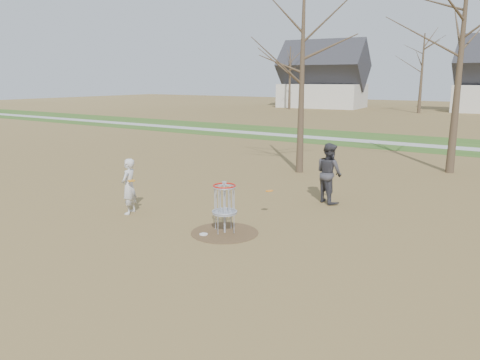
# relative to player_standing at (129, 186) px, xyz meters

# --- Properties ---
(ground) EXTENTS (160.00, 160.00, 0.00)m
(ground) POSITION_rel_player_standing_xyz_m (3.44, 0.10, -0.84)
(ground) COLOR brown
(ground) RESTS_ON ground
(green_band) EXTENTS (160.00, 8.00, 0.01)m
(green_band) POSITION_rel_player_standing_xyz_m (3.44, 21.10, -0.84)
(green_band) COLOR #2D5119
(green_band) RESTS_ON ground
(footpath) EXTENTS (160.00, 1.50, 0.01)m
(footpath) POSITION_rel_player_standing_xyz_m (3.44, 20.10, -0.83)
(footpath) COLOR #9E9E99
(footpath) RESTS_ON green_band
(dirt_circle) EXTENTS (1.80, 1.80, 0.01)m
(dirt_circle) POSITION_rel_player_standing_xyz_m (3.44, 0.10, -0.84)
(dirt_circle) COLOR #47331E
(dirt_circle) RESTS_ON ground
(player_standing) EXTENTS (0.58, 0.71, 1.68)m
(player_standing) POSITION_rel_player_standing_xyz_m (0.00, 0.00, 0.00)
(player_standing) COLOR silver
(player_standing) RESTS_ON ground
(player_throwing) EXTENTS (1.21, 1.13, 1.98)m
(player_throwing) POSITION_rel_player_standing_xyz_m (4.50, 4.52, 0.15)
(player_throwing) COLOR #37373C
(player_throwing) RESTS_ON ground
(disc_grounded) EXTENTS (0.22, 0.22, 0.02)m
(disc_grounded) POSITION_rel_player_standing_xyz_m (3.08, -0.36, -0.82)
(disc_grounded) COLOR silver
(disc_grounded) RESTS_ON dirt_circle
(discs_in_play) EXTENTS (3.73, 2.25, 0.28)m
(discs_in_play) POSITION_rel_player_standing_xyz_m (2.08, 0.95, 0.10)
(discs_in_play) COLOR orange
(discs_in_play) RESTS_ON ground
(disc_golf_basket) EXTENTS (0.64, 0.64, 1.35)m
(disc_golf_basket) POSITION_rel_player_standing_xyz_m (3.44, 0.10, 0.07)
(disc_golf_basket) COLOR #9EA3AD
(disc_golf_basket) RESTS_ON ground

